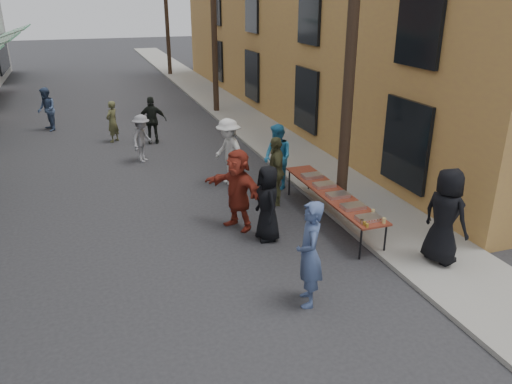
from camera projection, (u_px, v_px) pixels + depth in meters
ground at (201, 310)px, 8.64m from camera, size 120.00×120.00×0.00m
sidewalk at (231, 110)px, 23.31m from camera, size 2.20×60.00×0.10m
utility_pole_near at (353, 24)px, 10.93m from camera, size 0.26×0.26×9.00m
utility_pole_mid at (213, 9)px, 21.46m from camera, size 0.26×0.26×9.00m
utility_pole_far at (166, 4)px, 31.98m from camera, size 0.26×0.26×9.00m
serving_table at (332, 194)px, 11.79m from camera, size 0.70×4.00×0.75m
catering_tray_sausage at (369, 218)px, 10.32m from camera, size 0.50×0.33×0.08m
catering_tray_foil_b at (353, 206)px, 10.89m from camera, size 0.50×0.33×0.08m
catering_tray_buns at (338, 195)px, 11.50m from camera, size 0.50×0.33×0.08m
catering_tray_foil_d at (324, 185)px, 12.12m from camera, size 0.50×0.33×0.08m
catering_tray_buns_end at (312, 176)px, 12.73m from camera, size 0.50×0.33×0.08m
condiment_jar_a at (367, 225)px, 9.99m from camera, size 0.07×0.07×0.08m
condiment_jar_b at (365, 223)px, 10.08m from camera, size 0.07×0.07×0.08m
condiment_jar_c at (362, 221)px, 10.16m from camera, size 0.07×0.07×0.08m
cup_stack at (384, 221)px, 10.15m from camera, size 0.08×0.08×0.12m
guest_front_a at (268, 203)px, 10.88m from camera, size 0.55×0.84×1.71m
guest_front_b at (310, 254)px, 8.52m from camera, size 0.66×0.81×1.93m
guest_front_c at (278, 157)px, 13.79m from camera, size 0.88×1.02×1.82m
guest_front_d at (229, 152)px, 14.10m from camera, size 1.01×1.37×1.91m
guest_front_e at (276, 171)px, 12.73m from camera, size 0.68×1.13×1.80m
guest_queue_back at (238, 189)px, 11.39m from camera, size 1.33×1.82×1.90m
server at (445, 216)px, 9.71m from camera, size 0.85×1.08×1.95m
passerby_left at (142, 138)px, 16.07m from camera, size 1.05×1.15×1.55m
passerby_mid at (152, 120)px, 18.00m from camera, size 1.06×0.57×1.72m
passerby_right at (112, 122)px, 18.26m from camera, size 0.63×0.66×1.51m
passerby_far at (47, 109)px, 19.74m from camera, size 0.84×0.97×1.71m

